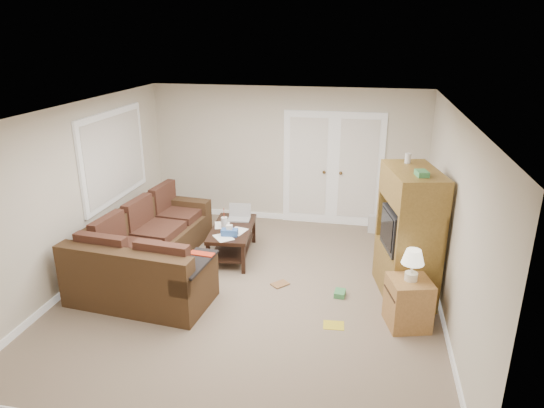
% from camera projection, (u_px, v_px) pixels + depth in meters
% --- Properties ---
extents(floor, '(5.50, 5.50, 0.00)m').
position_uv_depth(floor, '(253.00, 290.00, 6.76)').
color(floor, gray).
rests_on(floor, ground).
extents(ceiling, '(5.00, 5.50, 0.02)m').
position_uv_depth(ceiling, '(250.00, 110.00, 5.92)').
color(ceiling, silver).
rests_on(ceiling, wall_back).
extents(wall_left, '(0.02, 5.50, 2.50)m').
position_uv_depth(wall_left, '(79.00, 194.00, 6.80)').
color(wall_left, beige).
rests_on(wall_left, floor).
extents(wall_right, '(0.02, 5.50, 2.50)m').
position_uv_depth(wall_right, '(452.00, 219.00, 5.88)').
color(wall_right, beige).
rests_on(wall_right, floor).
extents(wall_back, '(5.00, 0.02, 2.50)m').
position_uv_depth(wall_back, '(287.00, 156.00, 8.88)').
color(wall_back, beige).
rests_on(wall_back, floor).
extents(wall_front, '(5.00, 0.02, 2.50)m').
position_uv_depth(wall_front, '(170.00, 322.00, 3.80)').
color(wall_front, beige).
rests_on(wall_front, floor).
extents(baseboards, '(5.00, 5.50, 0.10)m').
position_uv_depth(baseboards, '(253.00, 286.00, 6.75)').
color(baseboards, silver).
rests_on(baseboards, floor).
extents(french_doors, '(1.80, 0.05, 2.13)m').
position_uv_depth(french_doors, '(333.00, 170.00, 8.77)').
color(french_doors, silver).
rests_on(french_doors, floor).
extents(window_left, '(0.05, 1.92, 1.42)m').
position_uv_depth(window_left, '(114.00, 156.00, 7.62)').
color(window_left, silver).
rests_on(window_left, wall_left).
extents(sectional_sofa, '(1.96, 2.98, 0.87)m').
position_uv_depth(sectional_sofa, '(148.00, 254.00, 7.05)').
color(sectional_sofa, '#422D19').
rests_on(sectional_sofa, floor).
extents(coffee_table, '(0.73, 1.28, 0.84)m').
position_uv_depth(coffee_table, '(233.00, 240.00, 7.71)').
color(coffee_table, black).
rests_on(coffee_table, floor).
extents(tv_armoire, '(0.83, 1.20, 1.89)m').
position_uv_depth(tv_armoire, '(408.00, 233.00, 6.39)').
color(tv_armoire, brown).
rests_on(tv_armoire, floor).
extents(side_cabinet, '(0.59, 0.59, 1.01)m').
position_uv_depth(side_cabinet, '(409.00, 299.00, 5.83)').
color(side_cabinet, '#A7743D').
rests_on(side_cabinet, floor).
extents(space_heater, '(0.14, 0.12, 0.32)m').
position_uv_depth(space_heater, '(372.00, 224.00, 8.64)').
color(space_heater, silver).
rests_on(space_heater, floor).
extents(floor_magazine, '(0.27, 0.22, 0.01)m').
position_uv_depth(floor_magazine, '(334.00, 325.00, 5.94)').
color(floor_magazine, gold).
rests_on(floor_magazine, floor).
extents(floor_greenbox, '(0.16, 0.20, 0.08)m').
position_uv_depth(floor_greenbox, '(340.00, 293.00, 6.59)').
color(floor_greenbox, '#3D874C').
rests_on(floor_greenbox, floor).
extents(floor_book, '(0.29, 0.29, 0.02)m').
position_uv_depth(floor_book, '(276.00, 282.00, 6.96)').
color(floor_book, brown).
rests_on(floor_book, floor).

